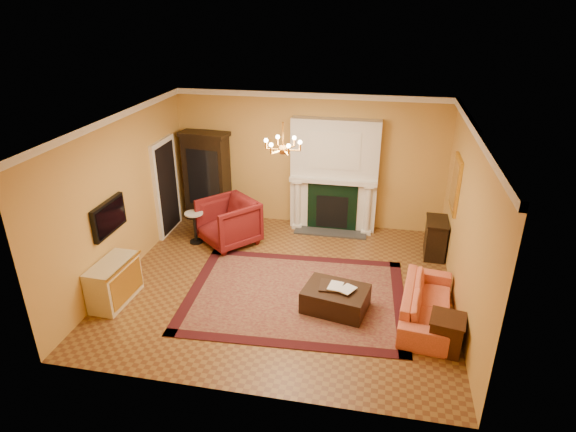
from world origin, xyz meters
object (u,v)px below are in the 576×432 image
(coral_sofa, at_px, (427,299))
(console_table, at_px, (435,239))
(wingback_armchair, at_px, (228,220))
(commode, at_px, (114,282))
(end_table, at_px, (446,334))
(china_cabinet, at_px, (207,179))
(pedestal_table, at_px, (195,225))
(leather_ottoman, at_px, (336,299))

(coral_sofa, relative_size, console_table, 2.53)
(wingback_armchair, relative_size, commode, 1.07)
(end_table, bearing_deg, commode, 177.86)
(china_cabinet, relative_size, coral_sofa, 1.05)
(wingback_armchair, relative_size, pedestal_table, 1.55)
(console_table, bearing_deg, wingback_armchair, -174.00)
(wingback_armchair, relative_size, end_table, 2.02)
(wingback_armchair, height_order, console_table, wingback_armchair)
(wingback_armchair, distance_m, commode, 2.77)
(china_cabinet, distance_m, coral_sofa, 5.72)
(coral_sofa, distance_m, leather_ottoman, 1.48)
(pedestal_table, xyz_separation_m, commode, (-0.55, -2.34, -0.03))
(wingback_armchair, bearing_deg, china_cabinet, 167.98)
(wingback_armchair, distance_m, end_table, 4.97)
(end_table, bearing_deg, coral_sofa, 107.71)
(pedestal_table, bearing_deg, wingback_armchair, 9.49)
(coral_sofa, relative_size, end_table, 3.59)
(coral_sofa, bearing_deg, pedestal_table, 75.70)
(china_cabinet, height_order, commode, china_cabinet)
(console_table, xyz_separation_m, leather_ottoman, (-1.76, -2.26, -0.17))
(pedestal_table, distance_m, commode, 2.40)
(coral_sofa, bearing_deg, end_table, -155.41)
(end_table, bearing_deg, pedestal_table, 152.59)
(coral_sofa, bearing_deg, china_cabinet, 64.41)
(console_table, bearing_deg, leather_ottoman, -125.87)
(china_cabinet, bearing_deg, coral_sofa, -25.06)
(china_cabinet, xyz_separation_m, end_table, (5.03, -3.79, -0.74))
(wingback_armchair, distance_m, leather_ottoman, 3.19)
(china_cabinet, height_order, wingback_armchair, china_cabinet)
(commode, distance_m, coral_sofa, 5.24)
(wingback_armchair, distance_m, pedestal_table, 0.74)
(commode, height_order, end_table, commode)
(wingback_armchair, bearing_deg, end_table, 8.61)
(china_cabinet, relative_size, pedestal_table, 2.88)
(china_cabinet, distance_m, pedestal_table, 1.39)
(commode, relative_size, leather_ottoman, 0.97)
(coral_sofa, distance_m, console_table, 2.23)
(end_table, distance_m, leather_ottoman, 1.84)
(china_cabinet, bearing_deg, leather_ottoman, -35.51)
(wingback_armchair, xyz_separation_m, pedestal_table, (-0.71, -0.12, -0.13))
(wingback_armchair, relative_size, coral_sofa, 0.56)
(commode, bearing_deg, leather_ottoman, 9.95)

